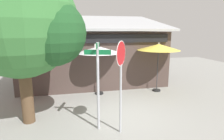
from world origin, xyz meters
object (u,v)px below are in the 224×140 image
(shade_tree, at_px, (25,23))
(stop_sign, at_px, (121,70))
(patio_umbrella_mustard_right, at_px, (159,48))
(patio_umbrella_crimson_left, at_px, (24,55))
(street_sign_post, at_px, (98,78))
(patio_umbrella_ivory_center, at_px, (99,50))

(shade_tree, bearing_deg, stop_sign, -25.16)
(patio_umbrella_mustard_right, bearing_deg, patio_umbrella_crimson_left, -177.65)
(street_sign_post, bearing_deg, patio_umbrella_crimson_left, 132.34)
(stop_sign, distance_m, patio_umbrella_crimson_left, 5.01)
(patio_umbrella_crimson_left, bearing_deg, shade_tree, -75.28)
(shade_tree, bearing_deg, patio_umbrella_mustard_right, 21.40)
(street_sign_post, distance_m, shade_tree, 3.08)
(patio_umbrella_mustard_right, bearing_deg, shade_tree, -158.60)
(patio_umbrella_crimson_left, xyz_separation_m, patio_umbrella_ivory_center, (3.47, 0.49, 0.11))
(patio_umbrella_crimson_left, relative_size, shade_tree, 0.45)
(patio_umbrella_mustard_right, xyz_separation_m, shade_tree, (-6.16, -2.41, 1.16))
(stop_sign, relative_size, shade_tree, 0.54)
(stop_sign, xyz_separation_m, patio_umbrella_ivory_center, (-0.08, 4.03, 0.22))
(stop_sign, bearing_deg, patio_umbrella_mustard_right, 50.22)
(patio_umbrella_crimson_left, bearing_deg, stop_sign, -44.95)
(patio_umbrella_mustard_right, height_order, shade_tree, shade_tree)
(patio_umbrella_ivory_center, bearing_deg, patio_umbrella_crimson_left, -171.97)
(stop_sign, xyz_separation_m, shade_tree, (-2.98, 1.40, 1.46))
(stop_sign, height_order, patio_umbrella_ivory_center, stop_sign)
(patio_umbrella_crimson_left, height_order, patio_umbrella_ivory_center, patio_umbrella_ivory_center)
(street_sign_post, bearing_deg, patio_umbrella_mustard_right, 41.60)
(patio_umbrella_mustard_right, bearing_deg, patio_umbrella_ivory_center, 176.24)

